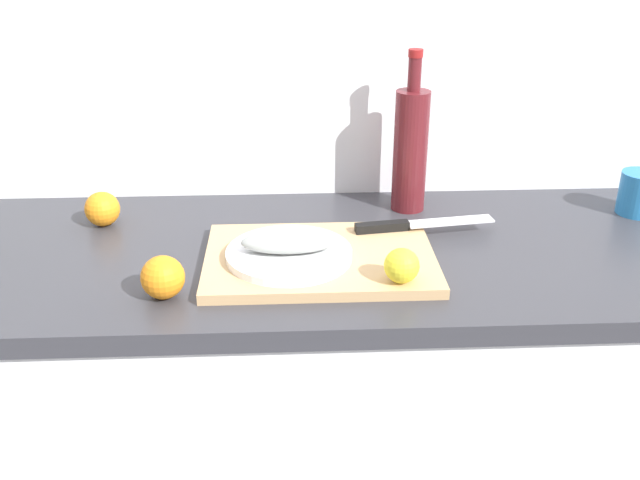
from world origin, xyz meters
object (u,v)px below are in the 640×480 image
at_px(lemon_0, 402,266).
at_px(wine_bottle, 410,148).
at_px(cutting_board, 320,259).
at_px(fish_fillet, 289,242).
at_px(white_plate, 289,254).
at_px(chef_knife, 407,225).

relative_size(lemon_0, wine_bottle, 0.18).
bearing_deg(lemon_0, cutting_board, 140.22).
xyz_separation_m(fish_fillet, lemon_0, (0.20, -0.10, -0.00)).
relative_size(cutting_board, white_plate, 1.83).
bearing_deg(white_plate, fish_fillet, 0.00).
height_order(fish_fillet, chef_knife, fish_fillet).
distance_m(fish_fillet, chef_knife, 0.27).
xyz_separation_m(fish_fillet, chef_knife, (0.24, 0.12, -0.02)).
bearing_deg(chef_knife, wine_bottle, 72.54).
xyz_separation_m(cutting_board, white_plate, (-0.06, -0.01, 0.02)).
bearing_deg(cutting_board, white_plate, -169.16).
bearing_deg(white_plate, cutting_board, 10.84).
height_order(lemon_0, wine_bottle, wine_bottle).
relative_size(white_plate, wine_bottle, 0.67).
bearing_deg(wine_bottle, cutting_board, -128.19).
height_order(chef_knife, lemon_0, lemon_0).
xyz_separation_m(chef_knife, wine_bottle, (0.03, 0.16, 0.11)).
bearing_deg(chef_knife, fish_fillet, -161.75).
distance_m(lemon_0, wine_bottle, 0.40).
bearing_deg(wine_bottle, chef_knife, -99.36).
relative_size(white_plate, fish_fillet, 1.33).
xyz_separation_m(cutting_board, lemon_0, (0.14, -0.11, 0.04)).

